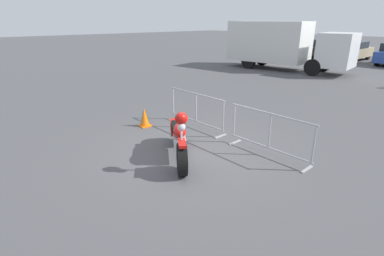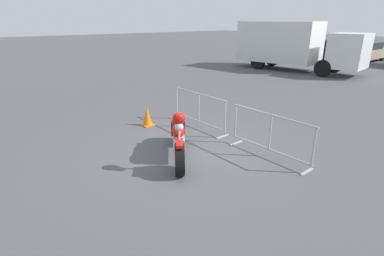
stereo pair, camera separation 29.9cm
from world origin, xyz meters
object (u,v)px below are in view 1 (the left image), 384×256
crowd_barrier_near (196,110)px  parked_car_silver (284,46)px  crowd_barrier_far (269,134)px  parked_car_tan (353,51)px  motorcycle (179,137)px  box_truck (282,44)px  traffic_cone (144,117)px  parked_car_black (315,48)px

crowd_barrier_near → parked_car_silver: parked_car_silver is taller
crowd_barrier_far → parked_car_tan: (-6.23, 19.84, 0.18)m
crowd_barrier_near → parked_car_silver: (-9.94, 20.03, 0.17)m
motorcycle → crowd_barrier_near: size_ratio=0.91×
motorcycle → parked_car_tan: (-4.93, 21.54, 0.22)m
box_truck → traffic_cone: box_truck is taller
crowd_barrier_near → parked_car_black: (-6.78, 19.90, 0.20)m
box_truck → parked_car_silver: box_truck is taller
parked_car_tan → traffic_cone: parked_car_tan is taller
parked_car_black → traffic_cone: 21.77m
parked_car_silver → crowd_barrier_far: bearing=-150.3°
parked_car_black → parked_car_tan: size_ratio=1.02×
motorcycle → traffic_cone: bearing=-158.7°
crowd_barrier_far → parked_car_silver: size_ratio=0.54×
parked_car_silver → traffic_cone: size_ratio=7.24×
parked_car_silver → parked_car_black: size_ratio=0.96×
crowd_barrier_far → parked_car_black: bearing=115.3°
parked_car_tan → parked_car_black: bearing=86.5°
parked_car_silver → parked_car_black: (3.16, -0.13, 0.03)m
crowd_barrier_far → box_truck: box_truck is taller
crowd_barrier_near → parked_car_silver: bearing=116.4°
parked_car_tan → crowd_barrier_near: bearing=-172.0°
crowd_barrier_far → parked_car_tan: 20.80m
parked_car_black → box_truck: bearing=-168.9°
motorcycle → crowd_barrier_far: size_ratio=0.91×
parked_car_tan → traffic_cone: 21.11m
box_truck → motorcycle: bearing=-74.2°
box_truck → parked_car_black: size_ratio=1.79×
crowd_barrier_near → parked_car_black: bearing=108.8°
motorcycle → crowd_barrier_near: (-1.31, 1.69, 0.04)m
parked_car_black → traffic_cone: (5.65, -21.02, -0.46)m
parked_car_silver → traffic_cone: 22.91m
crowd_barrier_near → parked_car_silver: size_ratio=0.54×
crowd_barrier_far → parked_car_silver: parked_car_silver is taller
crowd_barrier_near → traffic_cone: (-1.13, -1.11, -0.27)m
box_truck → parked_car_black: 8.61m
traffic_cone → motorcycle: bearing=-13.4°
crowd_barrier_near → box_truck: box_truck is taller
parked_car_silver → parked_car_tan: (6.32, -0.19, 0.01)m
motorcycle → parked_car_tan: 22.09m
crowd_barrier_far → parked_car_tan: bearing=107.4°
crowd_barrier_far → parked_car_silver: (-12.55, 20.03, 0.17)m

